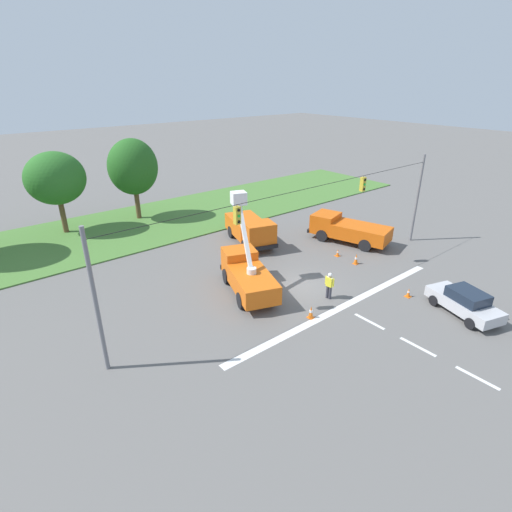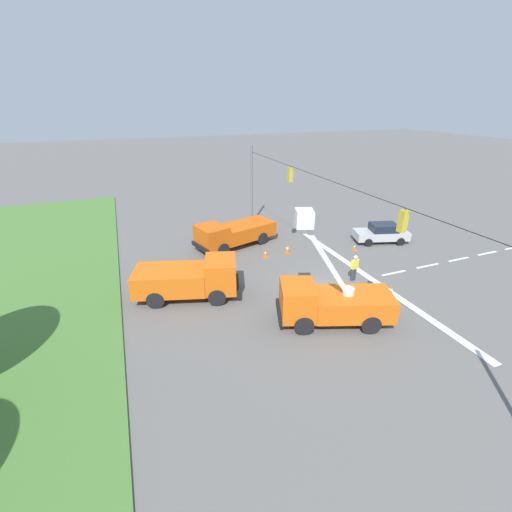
{
  "view_description": "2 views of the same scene",
  "coord_description": "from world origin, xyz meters",
  "views": [
    {
      "loc": [
        -17.06,
        -16.22,
        12.68
      ],
      "look_at": [
        -1.8,
        2.6,
        1.79
      ],
      "focal_mm": 28.0,
      "sensor_mm": 36.0,
      "label": 1
    },
    {
      "loc": [
        -15.8,
        10.87,
        10.72
      ],
      "look_at": [
        1.48,
        4.1,
        2.23
      ],
      "focal_mm": 24.0,
      "sensor_mm": 36.0,
      "label": 2
    }
  ],
  "objects": [
    {
      "name": "traffic_cone_mid_right",
      "position": [
        4.22,
        -5.22,
        0.28
      ],
      "size": [
        0.36,
        0.36,
        0.6
      ],
      "color": "orange",
      "rests_on": "ground"
    },
    {
      "name": "road_worker",
      "position": [
        0.17,
        -2.18,
        1.0
      ],
      "size": [
        0.29,
        0.65,
        1.77
      ],
      "color": "#383842",
      "rests_on": "ground"
    },
    {
      "name": "signal_gantry",
      "position": [
        0.03,
        -0.0,
        4.25
      ],
      "size": [
        26.2,
        0.33,
        7.2
      ],
      "color": "slate",
      "rests_on": "ground"
    },
    {
      "name": "grass_verge",
      "position": [
        0.0,
        18.0,
        0.05
      ],
      "size": [
        56.0,
        12.0,
        0.1
      ],
      "primitive_type": "cube",
      "color": "#477533",
      "rests_on": "ground"
    },
    {
      "name": "sedan_silver",
      "position": [
        4.91,
        -8.32,
        0.79
      ],
      "size": [
        2.95,
        4.63,
        1.56
      ],
      "color": "#B7B7BC",
      "rests_on": "ground"
    },
    {
      "name": "tree_centre",
      "position": [
        -2.55,
        19.85,
        5.04
      ],
      "size": [
        4.62,
        4.18,
        7.65
      ],
      "color": "brown",
      "rests_on": "ground"
    },
    {
      "name": "ground_plane",
      "position": [
        0.0,
        0.0,
        0.0
      ],
      "size": [
        200.0,
        200.0,
        0.0
      ],
      "primitive_type": "plane",
      "color": "#605E5B"
    },
    {
      "name": "tree_west",
      "position": [
        -9.23,
        20.27,
        4.88
      ],
      "size": [
        4.93,
        4.26,
        7.13
      ],
      "color": "brown",
      "rests_on": "ground"
    },
    {
      "name": "utility_truck_bucket_lift",
      "position": [
        -3.18,
        1.8,
        1.33
      ],
      "size": [
        4.1,
        6.3,
        6.16
      ],
      "color": "orange",
      "rests_on": "ground"
    },
    {
      "name": "utility_truck_support_far",
      "position": [
        2.05,
        8.06,
        1.22
      ],
      "size": [
        4.06,
        6.48,
        2.36
      ],
      "color": "orange",
      "rests_on": "ground"
    },
    {
      "name": "traffic_cone_foreground_right",
      "position": [
        -2.32,
        -3.03,
        0.38
      ],
      "size": [
        0.36,
        0.36,
        0.77
      ],
      "color": "orange",
      "rests_on": "ground"
    },
    {
      "name": "utility_truck_support_near",
      "position": [
        8.54,
        3.25,
        1.11
      ],
      "size": [
        4.21,
        6.99,
        2.09
      ],
      "color": "#D6560F",
      "rests_on": "ground"
    },
    {
      "name": "traffic_cone_foreground_left",
      "position": [
        5.62,
        1.72,
        0.28
      ],
      "size": [
        0.36,
        0.36,
        0.59
      ],
      "color": "orange",
      "rests_on": "ground"
    },
    {
      "name": "lane_markings",
      "position": [
        0.0,
        -4.89,
        0.0
      ],
      "size": [
        17.6,
        15.25,
        0.01
      ],
      "color": "silver",
      "rests_on": "ground"
    },
    {
      "name": "traffic_cone_mid_left",
      "position": [
        5.57,
        -0.06,
        0.4
      ],
      "size": [
        0.36,
        0.36,
        0.8
      ],
      "color": "orange",
      "rests_on": "ground"
    }
  ]
}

